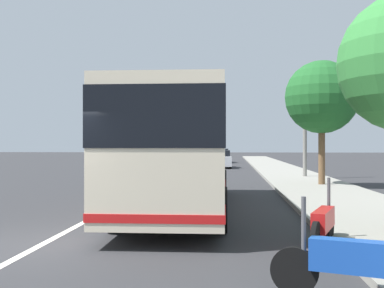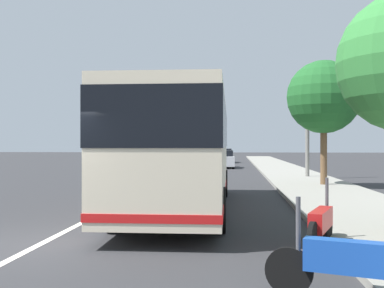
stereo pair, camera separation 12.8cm
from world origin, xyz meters
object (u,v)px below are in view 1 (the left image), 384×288
at_px(roadside_tree_mid_block, 322,97).
at_px(utility_pole, 305,122).
at_px(coach_bus, 182,145).
at_px(car_far_distant, 220,156).
at_px(motorcycle_angled, 323,225).
at_px(car_ahead_same_lane, 219,159).
at_px(motorcycle_by_tree, 359,264).

xyz_separation_m(roadside_tree_mid_block, utility_pole, (5.39, -0.10, -0.86)).
relative_size(coach_bus, utility_pole, 1.72).
xyz_separation_m(car_far_distant, utility_pole, (-23.58, -5.29, 2.47)).
bearing_deg(car_far_distant, motorcycle_angled, -174.74).
height_order(motorcycle_angled, car_ahead_same_lane, car_ahead_same_lane).
distance_m(motorcycle_by_tree, utility_pole, 21.34).
relative_size(coach_bus, car_ahead_same_lane, 2.35).
relative_size(car_far_distant, roadside_tree_mid_block, 0.80).
height_order(coach_bus, utility_pole, utility_pole).
bearing_deg(car_ahead_same_lane, car_far_distant, -2.53).
bearing_deg(coach_bus, motorcycle_by_tree, -159.96).
height_order(motorcycle_by_tree, utility_pole, utility_pole).
relative_size(car_ahead_same_lane, utility_pole, 0.73).
bearing_deg(car_ahead_same_lane, coach_bus, 175.66).
bearing_deg(roadside_tree_mid_block, coach_bus, 144.81).
distance_m(motorcycle_by_tree, motorcycle_angled, 2.68).
distance_m(motorcycle_angled, car_far_distant, 41.99).
height_order(motorcycle_by_tree, motorcycle_angled, motorcycle_angled).
relative_size(motorcycle_angled, utility_pole, 0.34).
bearing_deg(car_far_distant, coach_bus, -178.97).
bearing_deg(car_far_distant, utility_pole, -165.85).
relative_size(motorcycle_angled, roadside_tree_mid_block, 0.38).
xyz_separation_m(coach_bus, utility_pole, (13.19, -5.59, 1.27)).
xyz_separation_m(car_ahead_same_lane, utility_pole, (-12.14, -5.14, 2.48)).
height_order(car_ahead_same_lane, utility_pole, utility_pole).
xyz_separation_m(motorcycle_by_tree, roadside_tree_mid_block, (15.62, -2.54, 3.57)).
height_order(motorcycle_angled, utility_pole, utility_pole).
distance_m(coach_bus, motorcycle_by_tree, 8.48).
bearing_deg(motorcycle_by_tree, motorcycle_angled, -73.05).
distance_m(roadside_tree_mid_block, utility_pole, 5.46).
bearing_deg(car_far_distant, roadside_tree_mid_block, -168.33).
relative_size(coach_bus, motorcycle_angled, 5.10).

